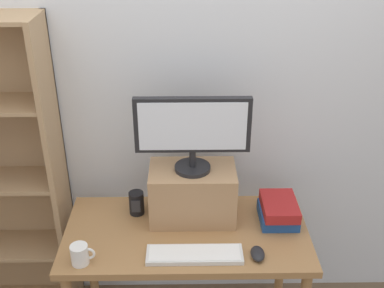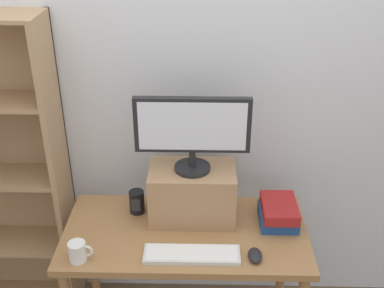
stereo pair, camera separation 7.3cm
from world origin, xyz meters
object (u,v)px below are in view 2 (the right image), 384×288
at_px(computer_mouse, 255,255).
at_px(riser_box, 192,193).
at_px(computer_monitor, 192,130).
at_px(desk_speaker, 137,202).
at_px(coffee_mug, 78,252).
at_px(book_stack, 279,213).
at_px(keyboard, 192,254).
at_px(desk, 185,247).

bearing_deg(computer_mouse, riser_box, 132.59).
xyz_separation_m(computer_monitor, desk_speaker, (-0.29, 0.03, -0.43)).
bearing_deg(coffee_mug, book_stack, 17.78).
height_order(keyboard, computer_mouse, computer_mouse).
bearing_deg(desk, riser_box, 75.63).
relative_size(riser_box, computer_mouse, 4.10).
xyz_separation_m(keyboard, book_stack, (0.43, 0.27, 0.05)).
bearing_deg(keyboard, coffee_mug, -176.15).
bearing_deg(riser_box, desk, -104.37).
distance_m(desk, riser_box, 0.27).
bearing_deg(book_stack, computer_mouse, -117.26).
xyz_separation_m(computer_monitor, keyboard, (0.00, -0.31, -0.48)).
relative_size(computer_mouse, desk_speaker, 0.84).
bearing_deg(desk_speaker, keyboard, -49.38).
xyz_separation_m(desk, book_stack, (0.47, 0.08, 0.16)).
distance_m(riser_box, coffee_mug, 0.62).
relative_size(computer_monitor, coffee_mug, 4.93).
xyz_separation_m(computer_mouse, book_stack, (0.14, 0.27, 0.04)).
bearing_deg(computer_monitor, keyboard, -89.13).
distance_m(book_stack, coffee_mug, 0.99).
height_order(riser_box, book_stack, riser_box).
height_order(computer_mouse, desk_speaker, desk_speaker).
bearing_deg(keyboard, riser_box, 90.86).
relative_size(riser_box, keyboard, 0.97).
bearing_deg(desk, keyboard, -78.99).
xyz_separation_m(riser_box, keyboard, (0.00, -0.31, -0.13)).
bearing_deg(computer_mouse, book_stack, 62.74).
height_order(computer_monitor, keyboard, computer_monitor).
distance_m(computer_monitor, computer_mouse, 0.64).
distance_m(desk, coffee_mug, 0.55).
bearing_deg(computer_monitor, riser_box, 90.00).
relative_size(keyboard, desk_speaker, 3.56).
xyz_separation_m(computer_monitor, computer_mouse, (0.29, -0.32, -0.48)).
height_order(riser_box, computer_monitor, computer_monitor).
relative_size(desk, desk_speaker, 9.69).
bearing_deg(desk_speaker, desk, -30.87).
xyz_separation_m(riser_box, computer_monitor, (0.00, -0.00, 0.36)).
xyz_separation_m(computer_mouse, coffee_mug, (-0.80, -0.03, 0.03)).
bearing_deg(riser_box, computer_mouse, -47.41).
bearing_deg(computer_monitor, coffee_mug, -145.72).
bearing_deg(coffee_mug, computer_monitor, 34.28).
distance_m(computer_mouse, coffee_mug, 0.80).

